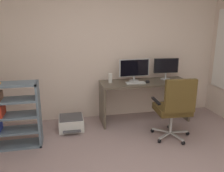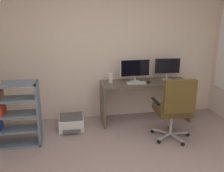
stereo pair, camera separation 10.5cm
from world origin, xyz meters
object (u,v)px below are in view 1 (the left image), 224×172
office_chair (175,106)px  desktop_speaker (110,78)px  keyboard (136,83)px  monitor_secondary (166,67)px  printer (71,123)px  computer_mouse (148,82)px  monitor_main (134,68)px  desk (145,91)px  bookshelf (1,115)px

office_chair → desktop_speaker: bearing=133.2°
keyboard → office_chair: 0.87m
monitor_secondary → printer: bearing=-172.9°
keyboard → computer_mouse: size_ratio=3.40×
printer → computer_mouse: bearing=2.4°
monitor_secondary → office_chair: size_ratio=0.46×
monitor_main → desk: bearing=-27.1°
keyboard → office_chair: (0.39, -0.75, -0.20)m
desk → printer: 1.44m
monitor_main → monitor_secondary: 0.62m
keyboard → bookshelf: bearing=-165.0°
bookshelf → desk: bearing=12.9°
bookshelf → printer: bearing=22.4°
desk → computer_mouse: size_ratio=16.20×
monitor_secondary → desktop_speaker: (-1.08, -0.05, -0.16)m
monitor_secondary → office_chair: 1.05m
monitor_secondary → office_chair: (-0.26, -0.93, -0.43)m
desk → office_chair: office_chair is taller
desk → desktop_speaker: desktop_speaker is taller
desk → monitor_main: 0.47m
monitor_secondary → printer: monitor_secondary is taller
monitor_main → desktop_speaker: 0.48m
desk → computer_mouse: (0.02, -0.07, 0.21)m
monitor_secondary → computer_mouse: monitor_secondary is taller
computer_mouse → office_chair: office_chair is taller
monitor_secondary → office_chair: monitor_secondary is taller
computer_mouse → monitor_secondary: bearing=35.1°
desktop_speaker → bookshelf: bookshelf is taller
computer_mouse → desktop_speaker: bearing=-176.7°
keyboard → printer: size_ratio=0.72×
desk → computer_mouse: computer_mouse is taller
desk → desktop_speaker: bearing=176.0°
monitor_main → keyboard: 0.29m
desk → bookshelf: (-2.35, -0.54, -0.06)m
desktop_speaker → printer: 1.03m
desk → keyboard: bearing=-156.7°
monitor_main → computer_mouse: (0.20, -0.17, -0.22)m
desk → desktop_speaker: (-0.64, 0.04, 0.27)m
printer → desk: bearing=5.6°
monitor_secondary → bookshelf: monitor_secondary is taller
computer_mouse → bookshelf: bookshelf is taller
monitor_secondary → printer: 2.02m
desk → desktop_speaker: size_ratio=9.53×
monitor_main → office_chair: monitor_main is taller
desktop_speaker → printer: size_ratio=0.36×
bookshelf → printer: (0.99, 0.41, -0.39)m
monitor_secondary → computer_mouse: size_ratio=4.68×
monitor_main → office_chair: bearing=-68.4°
monitor_main → keyboard: monitor_main is taller
monitor_main → desktop_speaker: (-0.46, -0.05, -0.15)m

